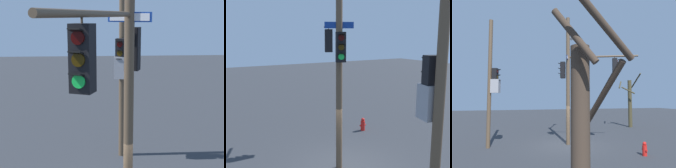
% 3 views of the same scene
% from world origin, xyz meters
% --- Properties ---
extents(ground_plane, '(80.00, 80.00, 0.00)m').
position_xyz_m(ground_plane, '(0.00, 0.00, 0.00)').
color(ground_plane, '#313338').
extents(main_signal_pole_assembly, '(4.91, 4.95, 8.51)m').
position_xyz_m(main_signal_pole_assembly, '(0.20, -0.66, 4.88)').
color(main_signal_pole_assembly, brown).
rests_on(main_signal_pole_assembly, ground).
extents(secondary_pole_assembly, '(0.52, 0.79, 8.00)m').
position_xyz_m(secondary_pole_assembly, '(0.49, 4.75, 4.01)').
color(secondary_pole_assembly, brown).
rests_on(secondary_pole_assembly, ground).
extents(fire_hydrant, '(0.38, 0.24, 0.73)m').
position_xyz_m(fire_hydrant, '(-3.26, -3.34, 0.34)').
color(fire_hydrant, red).
rests_on(fire_hydrant, ground).
extents(bare_tree_behind_pole, '(1.74, 1.58, 5.04)m').
position_xyz_m(bare_tree_behind_pole, '(-8.76, 2.09, 2.30)').
color(bare_tree_behind_pole, '#423428').
rests_on(bare_tree_behind_pole, ground).
extents(bare_tree_across_street, '(2.40, 2.31, 5.64)m').
position_xyz_m(bare_tree_across_street, '(6.13, -8.50, 2.71)').
color(bare_tree_across_street, '#433D26').
rests_on(bare_tree_across_street, ground).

